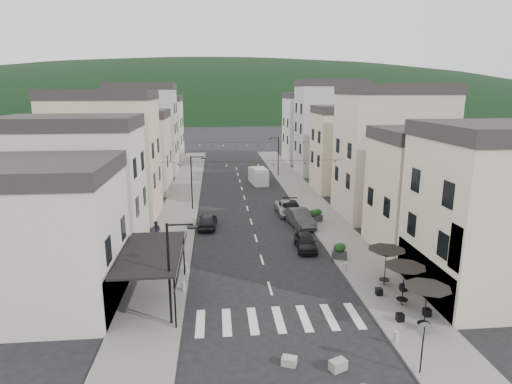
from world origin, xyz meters
TOP-DOWN VIEW (x-y plane):
  - ground at (0.00, 0.00)m, footprint 700.00×700.00m
  - sidewalk_left at (-7.50, 32.00)m, footprint 4.00×76.00m
  - sidewalk_right at (7.50, 32.00)m, footprint 4.00×76.00m
  - hill_backdrop at (0.00, 300.00)m, footprint 640.00×360.00m
  - boutique_building at (-15.50, 5.00)m, footprint 12.00×8.00m
  - bistro_building at (14.50, 4.00)m, footprint 10.00×8.00m
  - boutique_awning at (-7.25, 5.00)m, footprint 3.77×7.50m
  - buildings_row_left at (-14.50, 37.75)m, footprint 10.20×54.16m
  - buildings_row_right at (14.50, 36.59)m, footprint 10.20×54.16m
  - cafe_terrace at (7.70, 2.80)m, footprint 2.50×8.10m
  - streetlamp_left_near at (-5.82, 2.00)m, footprint 1.70×0.56m
  - streetlamp_left_far at (-5.82, 26.00)m, footprint 1.70×0.56m
  - streetlamp_right_far at (5.82, 44.00)m, footprint 1.70×0.56m
  - traffic_sign at (5.80, -3.50)m, footprint 0.70×0.07m
  - bollards at (0.00, 5.50)m, footprint 11.66×10.26m
  - bunting_near at (0.00, 22.00)m, footprint 19.00×0.28m
  - bunting_far at (0.00, 38.00)m, footprint 19.00×0.28m
  - parked_car_a at (3.84, 12.88)m, footprint 1.80×4.06m
  - parked_car_b at (4.60, 19.13)m, footprint 2.40×5.18m
  - parked_car_c at (4.12, 23.27)m, footprint 2.42×5.06m
  - parked_car_d at (4.46, 23.02)m, footprint 2.35×4.92m
  - parked_car_e at (-4.35, 19.49)m, footprint 1.95×4.33m
  - delivery_van at (2.55, 38.89)m, footprint 2.51×5.06m
  - pedestrian_a at (-8.82, 14.34)m, footprint 0.71×0.66m
  - pedestrian_b at (-8.69, 16.04)m, footprint 1.00×0.90m
  - concrete_block_a at (2.12, -2.78)m, footprint 0.94×0.79m
  - concrete_block_c at (-0.12, -2.18)m, footprint 0.84×0.72m
  - planter_la at (-7.46, 9.38)m, footprint 1.30×1.03m
  - planter_lb at (-7.64, 14.89)m, footprint 1.04×0.64m
  - planter_ra at (6.00, 10.40)m, footprint 1.28×1.01m
  - planter_rb at (6.04, 19.86)m, footprint 1.29×1.02m
  - planter_rc at (6.64, 20.42)m, footprint 1.21×0.97m

SIDE VIEW (x-z plane):
  - ground at x=0.00m, z-range 0.00..0.00m
  - hill_backdrop at x=0.00m, z-range -35.00..35.00m
  - sidewalk_left at x=-7.50m, z-range 0.00..0.12m
  - sidewalk_right at x=7.50m, z-range 0.00..0.12m
  - concrete_block_c at x=-0.12m, z-range 0.00..0.40m
  - concrete_block_a at x=2.12m, z-range 0.00..0.50m
  - bollards at x=0.00m, z-range 0.12..0.72m
  - planter_lb at x=-7.64m, z-range 0.10..1.21m
  - parked_car_a at x=3.84m, z-range 0.00..1.36m
  - parked_car_d at x=4.46m, z-range 0.00..1.38m
  - parked_car_c at x=4.12m, z-range 0.00..1.39m
  - planter_rc at x=6.64m, z-range 0.10..1.29m
  - parked_car_e at x=-4.35m, z-range 0.00..1.44m
  - planter_ra at x=6.00m, z-range 0.10..1.36m
  - planter_rb at x=6.04m, z-range 0.10..1.38m
  - planter_la at x=-7.46m, z-range 0.10..1.38m
  - parked_car_b at x=4.60m, z-range 0.00..1.65m
  - pedestrian_a at x=-8.82m, z-range 0.12..1.74m
  - pedestrian_b at x=-8.69m, z-range 0.12..1.82m
  - delivery_van at x=2.55m, z-range -0.02..2.31m
  - traffic_sign at x=5.80m, z-range 0.58..3.28m
  - cafe_terrace at x=7.70m, z-range 1.09..3.62m
  - boutique_awning at x=-7.25m, z-range 1.48..4.75m
  - streetlamp_left_near at x=-5.82m, z-range 0.70..6.70m
  - streetlamp_left_far at x=-5.82m, z-range 0.70..6.70m
  - streetlamp_right_far at x=5.82m, z-range 0.70..6.70m
  - boutique_building at x=-15.50m, z-range 0.00..8.00m
  - bistro_building at x=14.50m, z-range 0.00..10.00m
  - bunting_near at x=0.00m, z-range 5.34..5.96m
  - bunting_far at x=0.00m, z-range 5.34..5.96m
  - buildings_row_left at x=-14.50m, z-range -0.88..13.12m
  - buildings_row_right at x=14.50m, z-range -0.93..13.57m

